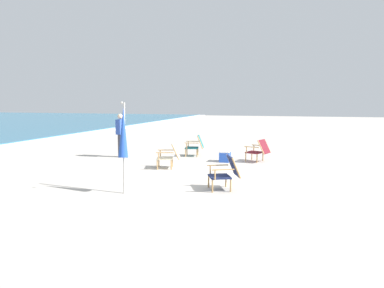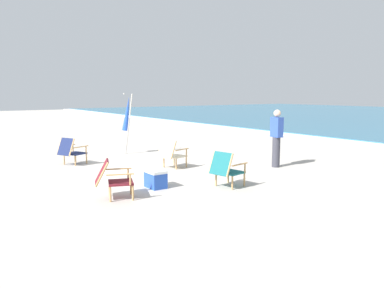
# 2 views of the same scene
# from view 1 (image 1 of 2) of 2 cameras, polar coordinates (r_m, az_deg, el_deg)

# --- Properties ---
(ground_plane) EXTENTS (80.00, 80.00, 0.00)m
(ground_plane) POSITION_cam_1_polar(r_m,az_deg,el_deg) (9.93, 3.40, -5.05)
(ground_plane) COLOR #B2AAA0
(beach_chair_mid_center) EXTENTS (0.80, 0.90, 0.79)m
(beach_chair_mid_center) POSITION_cam_1_polar(r_m,az_deg,el_deg) (12.07, 11.08, -0.95)
(beach_chair_mid_center) COLOR maroon
(beach_chair_mid_center) RESTS_ON ground
(beach_chair_back_left) EXTENTS (0.69, 0.79, 0.81)m
(beach_chair_back_left) POSITION_cam_1_polar(r_m,az_deg,el_deg) (13.08, 0.64, -0.17)
(beach_chair_back_left) COLOR #196066
(beach_chair_back_left) RESTS_ON ground
(beach_chair_front_left) EXTENTS (0.81, 0.88, 0.81)m
(beach_chair_front_left) POSITION_cam_1_polar(r_m,az_deg,el_deg) (8.20, 5.67, -4.63)
(beach_chair_front_left) COLOR #19234C
(beach_chair_front_left) RESTS_ON ground
(beach_chair_back_right) EXTENTS (0.74, 0.84, 0.80)m
(beach_chair_back_right) POSITION_cam_1_polar(r_m,az_deg,el_deg) (10.73, -3.71, -1.81)
(beach_chair_back_right) COLOR beige
(beach_chair_back_right) RESTS_ON ground
(umbrella_furled_blue) EXTENTS (0.51, 0.35, 2.10)m
(umbrella_furled_blue) POSITION_cam_1_polar(r_m,az_deg,el_deg) (7.95, -11.38, 1.78)
(umbrella_furled_blue) COLOR #B7B2A8
(umbrella_furled_blue) RESTS_ON ground
(person_near_chairs) EXTENTS (0.36, 0.24, 1.63)m
(person_near_chairs) POSITION_cam_1_polar(r_m,az_deg,el_deg) (13.12, -11.82, 1.50)
(person_near_chairs) COLOR #383842
(person_near_chairs) RESTS_ON ground
(cooler_box) EXTENTS (0.49, 0.35, 0.40)m
(cooler_box) POSITION_cam_1_polar(r_m,az_deg,el_deg) (11.98, 5.53, -1.98)
(cooler_box) COLOR blue
(cooler_box) RESTS_ON ground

